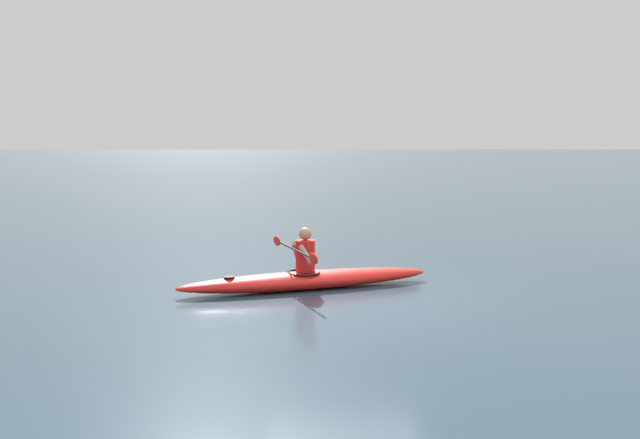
{
  "coord_description": "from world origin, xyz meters",
  "views": [
    {
      "loc": [
        0.63,
        11.71,
        2.68
      ],
      "look_at": [
        0.44,
        1.98,
        1.5
      ],
      "focal_mm": 42.88,
      "sensor_mm": 36.0,
      "label": 1
    }
  ],
  "objects": [
    {
      "name": "kayaker",
      "position": [
        0.65,
        -0.78,
        0.62
      ],
      "size": [
        0.79,
        2.22,
        0.74
      ],
      "color": "red",
      "rests_on": "kayak"
    },
    {
      "name": "kayak",
      "position": [
        0.61,
        -0.79,
        0.15
      ],
      "size": [
        4.34,
        2.01,
        0.3
      ],
      "color": "red",
      "rests_on": "ground"
    },
    {
      "name": "ground_plane",
      "position": [
        0.0,
        0.0,
        0.0
      ],
      "size": [
        160.0,
        160.0,
        0.0
      ],
      "primitive_type": "plane",
      "color": "#283D4C"
    }
  ]
}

